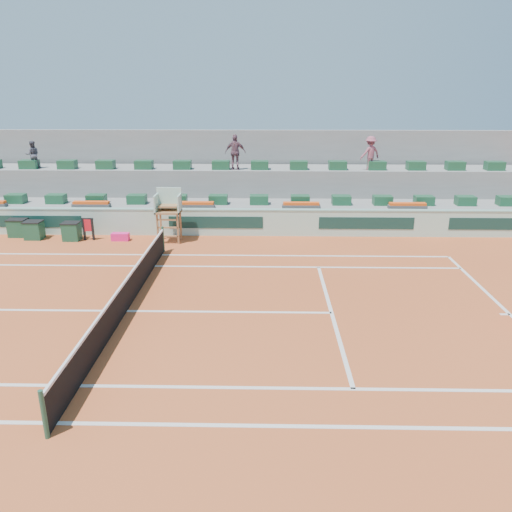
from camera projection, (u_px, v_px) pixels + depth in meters
name	position (u px, v px, depth m)	size (l,w,h in m)	color
ground	(127.00, 311.00, 15.59)	(90.00, 90.00, 0.00)	#A94720
seating_tier_lower	(181.00, 211.00, 25.52)	(36.00, 4.00, 1.20)	gray
seating_tier_upper	(186.00, 191.00, 26.81)	(36.00, 2.40, 2.60)	gray
stadium_back_wall	(189.00, 170.00, 28.04)	(36.00, 0.40, 4.40)	gray
player_bag	(120.00, 237.00, 22.69)	(0.79, 0.35, 0.35)	#F11F7C
spectator_left	(33.00, 155.00, 25.84)	(0.69, 0.53, 1.41)	#464651
spectator_mid	(235.00, 152.00, 25.32)	(1.04, 0.43, 1.78)	#6B4755
spectator_right	(370.00, 153.00, 25.40)	(1.09, 0.63, 1.68)	#944A5A
court_lines	(127.00, 311.00, 15.59)	(23.89, 11.09, 0.01)	silver
tennis_net	(125.00, 296.00, 15.42)	(0.10, 11.97, 1.10)	black
advertising_hoarding	(174.00, 222.00, 23.43)	(36.00, 0.34, 1.26)	#A1CAB8
umpire_chair	(169.00, 208.00, 22.19)	(1.10, 0.90, 2.40)	brown
seat_row_lower	(178.00, 199.00, 24.41)	(32.90, 0.60, 0.44)	#184A2C
seat_row_upper	(182.00, 165.00, 25.75)	(32.90, 0.60, 0.44)	#184A2C
flower_planters	(143.00, 205.00, 23.71)	(26.80, 0.36, 0.28)	#484848
drink_cooler_a	(72.00, 231.00, 22.65)	(0.76, 0.66, 0.84)	#17462E
drink_cooler_b	(34.00, 230.00, 22.85)	(0.80, 0.69, 0.84)	#17462E
drink_cooler_c	(19.00, 227.00, 23.26)	(0.85, 0.74, 0.84)	#17462E
towel_rack	(88.00, 227.00, 22.61)	(0.53, 0.09, 1.03)	black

